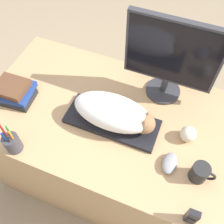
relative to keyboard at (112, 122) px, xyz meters
The scene contains 11 objects.
ground_plane 0.83m from the keyboard, 93.16° to the right, with size 12.00×12.00×0.00m, color #998466.
desk 0.39m from the keyboard, 116.76° to the left, with size 1.37×0.78×0.74m.
keyboard is the anchor object (origin of this frame).
cat 0.09m from the keyboard, ahead, with size 0.41×0.19×0.15m.
monitor 0.42m from the keyboard, 57.87° to the left, with size 0.45×0.18×0.46m.
computer_mouse 0.34m from the keyboard, 19.19° to the right, with size 0.07×0.11×0.04m.
coffee_mug 0.47m from the keyboard, 14.83° to the right, with size 0.11×0.08×0.09m.
pen_cup 0.48m from the keyboard, 140.92° to the right, with size 0.08×0.08×0.19m.
baseball 0.37m from the keyboard, ahead, with size 0.08×0.08×0.08m.
phone 0.56m from the keyboard, 34.23° to the right, with size 0.04×0.03×0.11m.
book_stack 0.54m from the keyboard, behind, with size 0.21×0.18×0.10m.
Camera 1 is at (0.28, -0.30, 1.86)m, focal length 42.00 mm.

